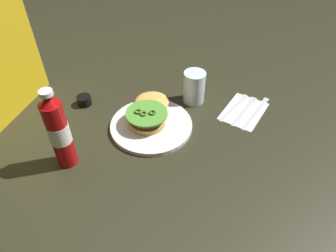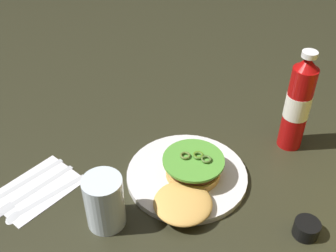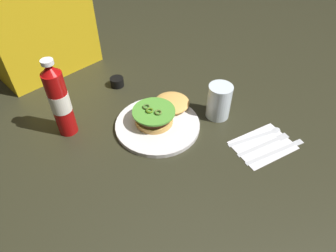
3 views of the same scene
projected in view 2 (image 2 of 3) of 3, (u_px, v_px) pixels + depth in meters
ground_plane at (178, 188)px, 0.89m from camera, size 3.00×3.00×0.00m
dinner_plate at (187, 175)px, 0.91m from camera, size 0.27×0.27×0.01m
burger_sandwich at (190, 179)px, 0.87m from camera, size 0.22×0.14×0.05m
ketchup_bottle at (298, 104)px, 0.93m from camera, size 0.06×0.06×0.25m
water_glass at (104, 202)px, 0.79m from camera, size 0.08×0.08×0.12m
condiment_cup at (306, 229)px, 0.79m from camera, size 0.05×0.05×0.03m
napkin at (37, 189)px, 0.89m from camera, size 0.20×0.17×0.00m
butter_knife at (16, 186)px, 0.89m from camera, size 0.20×0.08×0.00m
fork_utensil at (29, 192)px, 0.88m from camera, size 0.18×0.07×0.00m
spoon_utensil at (35, 203)px, 0.85m from camera, size 0.18×0.08×0.00m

